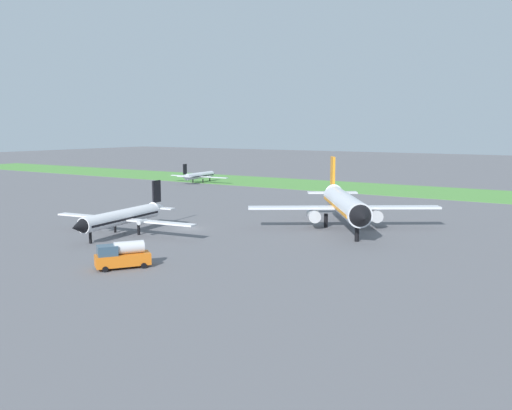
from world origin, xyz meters
The scene contains 6 objects.
ground_plane centered at (0.00, 0.00, 0.00)m, with size 600.00×600.00×0.00m, color slate.
grass_taxiway_strip centered at (0.00, 75.61, 0.04)m, with size 360.00×28.00×0.08m, color #549342.
airplane_foreground_turboprop centered at (-5.70, -9.59, 2.89)m, with size 26.33×22.60×7.90m.
airplane_taxiing_turboprop centered at (-47.32, 62.36, 2.29)m, with size 20.91×17.91×6.26m.
airplane_midfield_jet centered at (21.93, 14.26, 4.14)m, with size 28.37×28.43×11.50m.
fuel_truck_near_gate centered at (9.82, -24.90, 1.58)m, with size 5.68×6.71×3.29m.
Camera 1 is at (58.30, -70.83, 16.92)m, focal length 38.37 mm.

